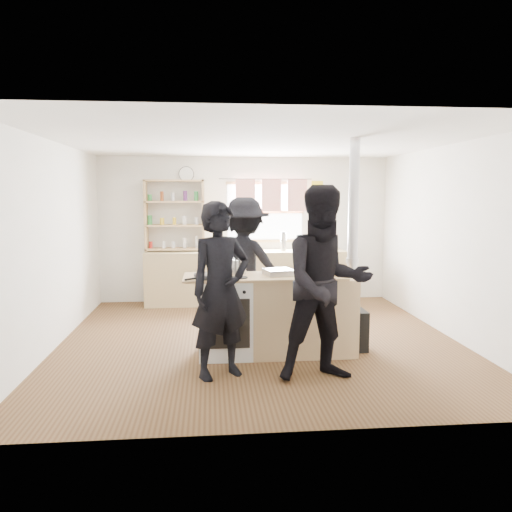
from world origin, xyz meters
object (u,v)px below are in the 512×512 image
at_px(thermos, 283,242).
at_px(stockpot_stove, 236,266).
at_px(bread_board, 335,271).
at_px(person_near_left, 220,290).
at_px(person_near_right, 326,284).
at_px(stockpot_counter, 315,266).
at_px(flue_heater, 351,296).
at_px(person_far, 244,266).
at_px(roast_tray, 279,272).
at_px(skillet_greens, 209,276).
at_px(cooking_island, 276,314).

distance_m(thermos, stockpot_stove, 2.79).
distance_m(thermos, bread_board, 2.86).
xyz_separation_m(stockpot_stove, person_near_left, (-0.20, -0.82, -0.12)).
bearing_deg(person_near_right, stockpot_counter, 78.45).
bearing_deg(stockpot_counter, stockpot_stove, 174.76).
xyz_separation_m(stockpot_counter, flue_heater, (0.44, 0.01, -0.37)).
height_order(stockpot_stove, person_near_right, person_near_right).
xyz_separation_m(thermos, flue_heater, (0.42, -2.70, -0.40)).
relative_size(bread_board, person_far, 0.17).
bearing_deg(flue_heater, person_near_right, -120.02).
relative_size(thermos, stockpot_stove, 1.23).
bearing_deg(roast_tray, bread_board, -8.92).
xyz_separation_m(thermos, stockpot_counter, (-0.02, -2.71, -0.03)).
bearing_deg(skillet_greens, cooking_island, 9.63).
relative_size(thermos, person_near_right, 0.16).
bearing_deg(stockpot_stove, thermos, 70.08).
height_order(thermos, skillet_greens, thermos).
bearing_deg(stockpot_stove, person_near_right, -49.84).
relative_size(flue_heater, person_far, 1.37).
height_order(person_near_right, person_far, person_near_right).
height_order(cooking_island, skillet_greens, skillet_greens).
relative_size(skillet_greens, roast_tray, 1.28).
bearing_deg(roast_tray, skillet_greens, -169.86).
distance_m(cooking_island, bread_board, 0.84).
bearing_deg(stockpot_stove, bread_board, -11.79).
relative_size(roast_tray, bread_board, 1.19).
height_order(cooking_island, person_near_right, person_near_right).
relative_size(roast_tray, person_far, 0.20).
xyz_separation_m(stockpot_stove, person_near_right, (0.84, -0.99, -0.04)).
bearing_deg(person_far, thermos, -91.02).
bearing_deg(stockpot_counter, flue_heater, 1.76).
xyz_separation_m(skillet_greens, stockpot_stove, (0.32, 0.28, 0.06)).
distance_m(cooking_island, person_far, 1.06).
relative_size(thermos, bread_board, 0.97).
distance_m(stockpot_stove, stockpot_counter, 0.93).
height_order(stockpot_counter, person_near_right, person_near_right).
bearing_deg(thermos, roast_tray, -99.60).
bearing_deg(stockpot_counter, skillet_greens, -171.20).
bearing_deg(bread_board, flue_heater, 33.21).
xyz_separation_m(skillet_greens, roast_tray, (0.80, 0.14, 0.01)).
distance_m(stockpot_counter, person_far, 1.15).
bearing_deg(flue_heater, person_far, 145.69).
relative_size(stockpot_counter, person_near_left, 0.15).
distance_m(stockpot_counter, bread_board, 0.25).
distance_m(stockpot_counter, person_near_right, 0.91).
height_order(stockpot_stove, bread_board, stockpot_stove).
relative_size(flue_heater, person_near_right, 1.28).
distance_m(thermos, person_near_left, 3.63).
height_order(thermos, stockpot_stove, thermos).
bearing_deg(roast_tray, person_near_left, -135.11).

